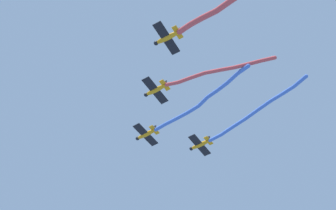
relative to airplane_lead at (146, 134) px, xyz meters
name	(u,v)px	position (x,y,z in m)	size (l,w,h in m)	color
airplane_lead	(146,134)	(0.00, 0.00, 0.00)	(6.59, 4.98, 1.63)	orange
smoke_trail_lead	(201,101)	(3.85, 12.86, -0.57)	(8.64, 21.40, 1.97)	#4C75DB
airplane_left_wing	(155,90)	(9.09, 6.32, 0.00)	(6.58, 4.95, 1.63)	orange
smoke_trail_left_wing	(219,71)	(8.69, 18.07, -0.41)	(3.02, 19.48, 1.40)	#DB4C4C
airplane_right_wing	(200,145)	(-7.24, 8.38, 0.30)	(6.59, 4.98, 1.63)	orange
smoke_trail_right_wing	(257,111)	(-3.82, 21.21, 0.99)	(7.63, 21.49, 2.04)	#4C75DB
airplane_slot	(167,38)	(18.19, 12.65, -0.30)	(6.55, 4.91, 1.63)	orange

